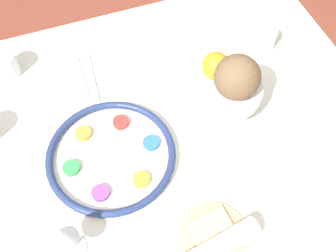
% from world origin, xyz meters
% --- Properties ---
extents(ground_plane, '(8.00, 8.00, 0.00)m').
position_xyz_m(ground_plane, '(0.00, 0.00, 0.00)').
color(ground_plane, brown).
extents(dining_table, '(1.33, 1.07, 0.70)m').
position_xyz_m(dining_table, '(0.00, 0.00, 0.35)').
color(dining_table, silver).
rests_on(dining_table, ground_plane).
extents(seder_plate, '(0.34, 0.34, 0.03)m').
position_xyz_m(seder_plate, '(-0.11, -0.00, 0.72)').
color(seder_plate, silver).
rests_on(seder_plate, dining_table).
extents(wine_glass, '(0.06, 0.06, 0.15)m').
position_xyz_m(wine_glass, '(-0.26, -0.20, 0.81)').
color(wine_glass, silver).
rests_on(wine_glass, dining_table).
extents(fruit_stand, '(0.20, 0.20, 0.12)m').
position_xyz_m(fruit_stand, '(0.22, 0.04, 0.80)').
color(fruit_stand, silver).
rests_on(fruit_stand, dining_table).
extents(orange_fruit, '(0.07, 0.07, 0.07)m').
position_xyz_m(orange_fruit, '(0.21, 0.08, 0.86)').
color(orange_fruit, orange).
rests_on(orange_fruit, fruit_stand).
extents(coconut, '(0.11, 0.11, 0.11)m').
position_xyz_m(coconut, '(0.23, 0.01, 0.88)').
color(coconut, brown).
rests_on(coconut, fruit_stand).
extents(bread_plate, '(0.16, 0.16, 0.02)m').
position_xyz_m(bread_plate, '(0.06, -0.28, 0.71)').
color(bread_plate, tan).
rests_on(bread_plate, dining_table).
extents(napkin_roll, '(0.20, 0.08, 0.05)m').
position_xyz_m(napkin_roll, '(0.06, -0.31, 0.73)').
color(napkin_roll, white).
rests_on(napkin_roll, dining_table).
extents(cup_mid, '(0.07, 0.07, 0.07)m').
position_xyz_m(cup_mid, '(-0.32, 0.39, 0.74)').
color(cup_mid, silver).
rests_on(cup_mid, dining_table).
extents(cup_far, '(0.07, 0.07, 0.07)m').
position_xyz_m(cup_far, '(0.45, 0.22, 0.74)').
color(cup_far, silver).
rests_on(cup_far, dining_table).
extents(fork_left, '(0.03, 0.20, 0.01)m').
position_xyz_m(fork_left, '(-0.13, 0.28, 0.71)').
color(fork_left, silver).
rests_on(fork_left, dining_table).
extents(fork_right, '(0.03, 0.20, 0.01)m').
position_xyz_m(fork_right, '(-0.10, 0.28, 0.71)').
color(fork_right, silver).
rests_on(fork_right, dining_table).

